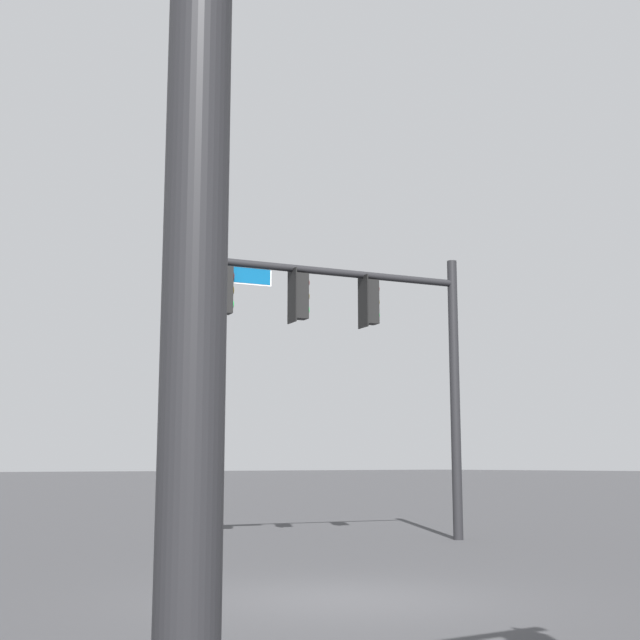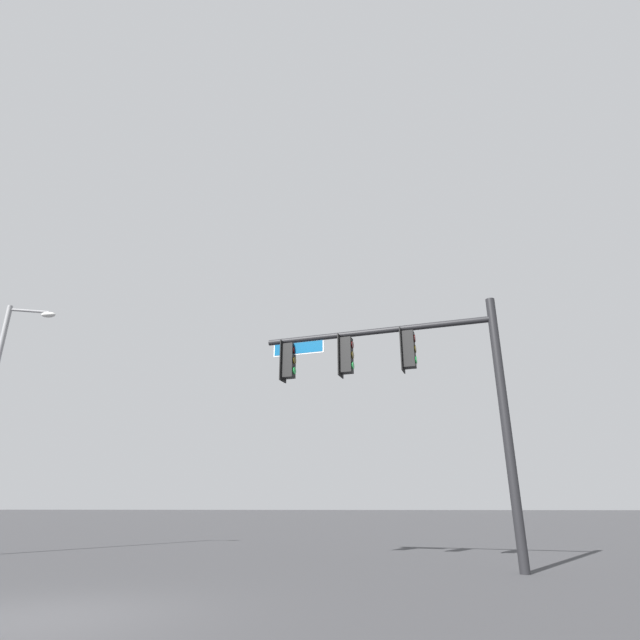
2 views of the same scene
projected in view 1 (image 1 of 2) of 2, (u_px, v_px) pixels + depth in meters
The scene contains 2 objects.
ground_plane at pixel (346, 599), 12.39m from camera, with size 400.00×400.00×0.00m, color #38383A.
signal_pole_near at pixel (364, 330), 21.85m from camera, with size 6.86×1.80×7.09m.
Camera 1 is at (8.02, 10.05, 1.86)m, focal length 50.00 mm.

